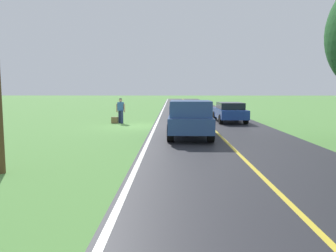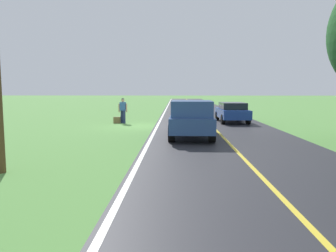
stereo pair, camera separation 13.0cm
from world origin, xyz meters
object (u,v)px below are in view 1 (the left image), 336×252
(suitcase_carried, at_px, (115,120))
(sedan_near_oncoming, at_px, (230,112))
(pickup_truck_passing, at_px, (190,118))
(hitchhiker_walking, at_px, (121,109))

(suitcase_carried, bearing_deg, sedan_near_oncoming, 101.47)
(suitcase_carried, distance_m, sedan_near_oncoming, 8.13)
(suitcase_carried, xyz_separation_m, sedan_near_oncoming, (-8.07, -0.89, 0.54))
(pickup_truck_passing, xyz_separation_m, sedan_near_oncoming, (-3.24, -7.47, -0.21))
(suitcase_carried, relative_size, pickup_truck_passing, 0.08)
(hitchhiker_walking, relative_size, sedan_near_oncoming, 0.39)
(hitchhiker_walking, xyz_separation_m, suitcase_carried, (0.43, 0.04, -0.76))
(pickup_truck_passing, relative_size, sedan_near_oncoming, 1.23)
(hitchhiker_walking, distance_m, sedan_near_oncoming, 7.69)
(suitcase_carried, bearing_deg, pickup_truck_passing, 41.46)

